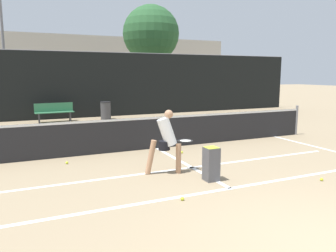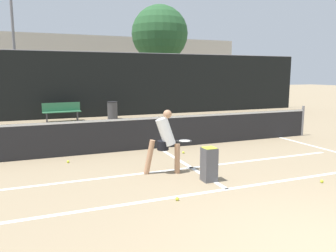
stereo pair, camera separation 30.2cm
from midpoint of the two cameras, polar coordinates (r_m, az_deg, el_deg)
court_baseline_near at (r=6.55m, az=9.47°, el=-10.67°), size 11.00×0.10×0.01m
court_service_line at (r=7.85m, az=3.07°, el=-7.21°), size 8.25×0.10×0.01m
court_center_mark at (r=8.13m, az=2.01°, el=-6.63°), size 0.10×3.81×0.01m
court_sideline_right at (r=10.84m, az=24.02°, el=-3.43°), size 0.10×4.81×0.01m
net at (r=9.72m, az=-2.90°, el=-0.95°), size 11.09×0.09×1.07m
fence_back at (r=17.25m, az=-12.58°, el=7.03°), size 24.00×0.06×3.31m
player_practicing at (r=7.22m, az=-1.45°, el=-2.29°), size 1.20×0.45×1.43m
tennis_ball_scattered_0 at (r=8.55m, az=-18.18°, el=-6.09°), size 0.07×0.07×0.07m
tennis_ball_scattered_3 at (r=9.19m, az=1.48°, el=-4.58°), size 0.07×0.07×0.07m
tennis_ball_scattered_5 at (r=5.89m, az=1.01°, el=-12.54°), size 0.07×0.07×0.07m
tennis_ball_scattered_7 at (r=7.54m, az=24.14°, el=-8.47°), size 0.07×0.07×0.07m
ball_hopper at (r=6.87m, az=6.28°, el=-6.44°), size 0.28×0.28×0.71m
courtside_bench at (r=16.11m, az=-19.69°, el=2.39°), size 1.74×0.49×0.86m
trash_bin at (r=16.25m, az=-11.32°, el=2.66°), size 0.51×0.51×0.86m
parked_car at (r=20.34m, az=-10.52°, el=4.54°), size 1.67×4.58×1.52m
floodlight_mast at (r=22.02m, az=-27.42°, el=16.48°), size 1.10×0.24×8.52m
tree_west at (r=23.92m, az=-3.35°, el=15.71°), size 3.96×3.96×6.96m
building_far at (r=34.66m, az=-18.59°, el=9.90°), size 36.00×2.40×5.94m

